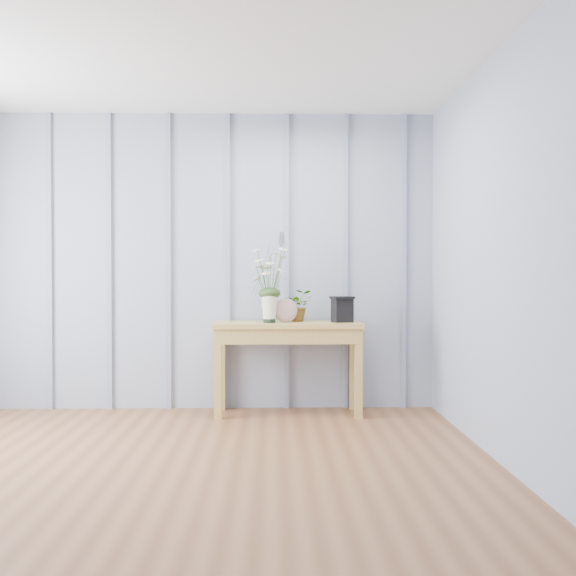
{
  "coord_description": "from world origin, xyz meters",
  "views": [
    {
      "loc": [
        0.64,
        -3.48,
        1.14
      ],
      "look_at": [
        0.76,
        1.94,
        1.03
      ],
      "focal_mm": 42.0,
      "sensor_mm": 36.0,
      "label": 1
    }
  ],
  "objects_px": {
    "daisy_vase": "(269,275)",
    "carved_box": "(342,309)",
    "felt_disc_vessel": "(286,310)",
    "sideboard": "(288,336)"
  },
  "relations": [
    {
      "from": "daisy_vase",
      "to": "carved_box",
      "type": "height_order",
      "value": "daisy_vase"
    },
    {
      "from": "daisy_vase",
      "to": "felt_disc_vessel",
      "type": "distance_m",
      "value": 0.32
    },
    {
      "from": "daisy_vase",
      "to": "carved_box",
      "type": "relative_size",
      "value": 2.92
    },
    {
      "from": "sideboard",
      "to": "daisy_vase",
      "type": "bearing_deg",
      "value": -157.65
    },
    {
      "from": "daisy_vase",
      "to": "felt_disc_vessel",
      "type": "xyz_separation_m",
      "value": [
        0.13,
        0.04,
        -0.29
      ]
    },
    {
      "from": "sideboard",
      "to": "felt_disc_vessel",
      "type": "distance_m",
      "value": 0.21
    },
    {
      "from": "carved_box",
      "to": "felt_disc_vessel",
      "type": "bearing_deg",
      "value": -179.11
    },
    {
      "from": "sideboard",
      "to": "felt_disc_vessel",
      "type": "xyz_separation_m",
      "value": [
        -0.02,
        -0.02,
        0.21
      ]
    },
    {
      "from": "daisy_vase",
      "to": "felt_disc_vessel",
      "type": "height_order",
      "value": "daisy_vase"
    },
    {
      "from": "daisy_vase",
      "to": "sideboard",
      "type": "bearing_deg",
      "value": 22.35
    }
  ]
}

